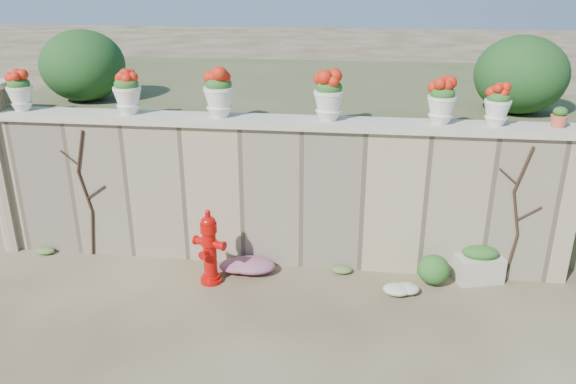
# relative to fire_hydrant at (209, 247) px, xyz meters

# --- Properties ---
(ground) EXTENTS (80.00, 80.00, 0.00)m
(ground) POSITION_rel_fire_hydrant_xyz_m (0.74, -1.03, -0.53)
(ground) COLOR #483624
(ground) RESTS_ON ground
(stone_wall) EXTENTS (8.00, 0.40, 2.00)m
(stone_wall) POSITION_rel_fire_hydrant_xyz_m (0.74, 0.77, 0.47)
(stone_wall) COLOR tan
(stone_wall) RESTS_ON ground
(wall_cap) EXTENTS (8.10, 0.52, 0.10)m
(wall_cap) POSITION_rel_fire_hydrant_xyz_m (0.74, 0.77, 1.52)
(wall_cap) COLOR #BCB59F
(wall_cap) RESTS_ON stone_wall
(raised_fill) EXTENTS (9.00, 6.00, 2.00)m
(raised_fill) POSITION_rel_fire_hydrant_xyz_m (0.74, 3.97, 0.47)
(raised_fill) COLOR #384C23
(raised_fill) RESTS_ON ground
(back_shrub_left) EXTENTS (1.30, 1.30, 1.10)m
(back_shrub_left) POSITION_rel_fire_hydrant_xyz_m (-2.46, 1.97, 2.02)
(back_shrub_left) COLOR #143814
(back_shrub_left) RESTS_ON raised_fill
(back_shrub_right) EXTENTS (1.30, 1.30, 1.10)m
(back_shrub_right) POSITION_rel_fire_hydrant_xyz_m (4.14, 1.97, 2.02)
(back_shrub_right) COLOR #143814
(back_shrub_right) RESTS_ON raised_fill
(vine_left) EXTENTS (0.60, 0.04, 1.91)m
(vine_left) POSITION_rel_fire_hydrant_xyz_m (-1.93, 0.55, 0.46)
(vine_left) COLOR black
(vine_left) RESTS_ON ground
(vine_right) EXTENTS (0.60, 0.04, 1.91)m
(vine_right) POSITION_rel_fire_hydrant_xyz_m (3.97, 0.55, 0.46)
(vine_right) COLOR black
(vine_right) RESTS_ON ground
(fire_hydrant) EXTENTS (0.45, 0.32, 1.05)m
(fire_hydrant) POSITION_rel_fire_hydrant_xyz_m (0.00, 0.00, 0.00)
(fire_hydrant) COLOR #B70A07
(fire_hydrant) RESTS_ON ground
(planter_box) EXTENTS (0.68, 0.51, 0.51)m
(planter_box) POSITION_rel_fire_hydrant_xyz_m (3.58, 0.52, -0.29)
(planter_box) COLOR #BCB59F
(planter_box) RESTS_ON ground
(green_shrub) EXTENTS (0.55, 0.49, 0.52)m
(green_shrub) POSITION_rel_fire_hydrant_xyz_m (2.94, 0.24, -0.27)
(green_shrub) COLOR #1E5119
(green_shrub) RESTS_ON ground
(magenta_clump) EXTENTS (0.93, 0.62, 0.25)m
(magenta_clump) POSITION_rel_fire_hydrant_xyz_m (0.42, 0.28, -0.40)
(magenta_clump) COLOR #C62796
(magenta_clump) RESTS_ON ground
(white_flowers) EXTENTS (0.47, 0.37, 0.17)m
(white_flowers) POSITION_rel_fire_hydrant_xyz_m (2.54, 0.03, -0.44)
(white_flowers) COLOR white
(white_flowers) RESTS_ON ground
(urn_pot_0) EXTENTS (0.35, 0.35, 0.54)m
(urn_pot_0) POSITION_rel_fire_hydrant_xyz_m (-2.82, 0.77, 1.84)
(urn_pot_0) COLOR silver
(urn_pot_0) RESTS_ON wall_cap
(urn_pot_1) EXTENTS (0.38, 0.38, 0.59)m
(urn_pot_1) POSITION_rel_fire_hydrant_xyz_m (-1.25, 0.77, 1.87)
(urn_pot_1) COLOR silver
(urn_pot_1) RESTS_ON wall_cap
(urn_pot_2) EXTENTS (0.41, 0.41, 0.64)m
(urn_pot_2) POSITION_rel_fire_hydrant_xyz_m (0.02, 0.77, 1.89)
(urn_pot_2) COLOR silver
(urn_pot_2) RESTS_ON wall_cap
(urn_pot_3) EXTENTS (0.40, 0.40, 0.62)m
(urn_pot_3) POSITION_rel_fire_hydrant_xyz_m (1.48, 0.77, 1.88)
(urn_pot_3) COLOR silver
(urn_pot_3) RESTS_ON wall_cap
(urn_pot_4) EXTENTS (0.36, 0.36, 0.57)m
(urn_pot_4) POSITION_rel_fire_hydrant_xyz_m (2.91, 0.77, 1.85)
(urn_pot_4) COLOR silver
(urn_pot_4) RESTS_ON wall_cap
(urn_pot_5) EXTENTS (0.33, 0.33, 0.52)m
(urn_pot_5) POSITION_rel_fire_hydrant_xyz_m (3.60, 0.77, 1.83)
(urn_pot_5) COLOR silver
(urn_pot_5) RESTS_ON wall_cap
(terracotta_pot) EXTENTS (0.21, 0.21, 0.25)m
(terracotta_pot) POSITION_rel_fire_hydrant_xyz_m (4.36, 0.77, 1.69)
(terracotta_pot) COLOR #C4583B
(terracotta_pot) RESTS_ON wall_cap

